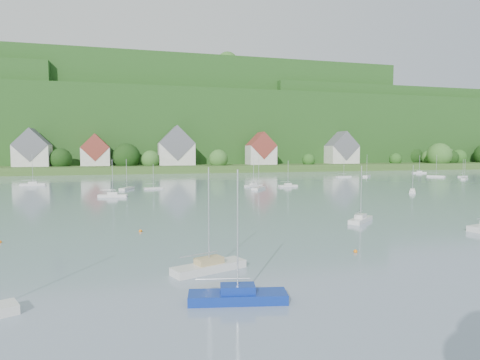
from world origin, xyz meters
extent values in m
cube|color=#35541F|center=(0.00, 200.00, 1.50)|extent=(600.00, 60.00, 3.00)
cube|color=#154114|center=(0.00, 275.00, 20.00)|extent=(620.00, 160.00, 40.00)
cube|color=#154114|center=(10.00, 270.00, 28.00)|extent=(240.00, 130.00, 60.00)
cube|color=#154114|center=(160.00, 255.00, 22.00)|extent=(200.00, 110.00, 48.00)
sphere|color=#2D5F23|center=(141.50, 180.22, 7.19)|extent=(12.88, 12.88, 12.88)
sphere|color=black|center=(139.35, 197.94, 6.40)|extent=(10.46, 10.46, 10.46)
sphere|color=#235218|center=(118.43, 184.90, 5.10)|extent=(6.45, 6.45, 6.45)
sphere|color=black|center=(152.01, 194.00, 6.47)|extent=(10.68, 10.68, 10.68)
sphere|color=#2D5F23|center=(-6.80, 183.88, 5.66)|extent=(8.19, 8.19, 8.19)
sphere|color=#2D5F23|center=(153.96, 190.35, 6.41)|extent=(10.50, 10.50, 10.50)
sphere|color=black|center=(152.76, 184.28, 5.62)|extent=(8.05, 8.05, 8.05)
sphere|color=#2D5F23|center=(-51.96, 186.07, 5.11)|extent=(6.49, 6.49, 6.49)
sphere|color=#2D5F23|center=(46.85, 192.08, 6.95)|extent=(12.16, 12.16, 12.16)
sphere|color=#2D5F23|center=(22.99, 179.93, 5.84)|extent=(8.73, 8.73, 8.73)
sphere|color=black|center=(-43.87, 185.86, 6.03)|extent=(9.32, 9.32, 9.32)
sphere|color=#235218|center=(159.04, 186.11, 5.87)|extent=(8.84, 8.84, 8.84)
sphere|color=#235218|center=(67.84, 181.69, 5.03)|extent=(6.24, 6.24, 6.24)
sphere|color=black|center=(89.43, 194.54, 5.65)|extent=(8.16, 8.16, 8.16)
sphere|color=#2D5F23|center=(144.77, 192.32, 5.63)|extent=(8.09, 8.09, 8.09)
sphere|color=black|center=(-17.00, 186.36, 6.87)|extent=(11.92, 11.92, 11.92)
sphere|color=#235218|center=(-84.27, 263.14, 51.80)|extent=(10.29, 10.29, 10.29)
sphere|color=black|center=(-68.16, 251.39, 51.26)|extent=(7.18, 7.18, 7.18)
sphere|color=#235218|center=(39.50, 255.03, 60.25)|extent=(12.83, 12.83, 12.83)
sphere|color=#2D5F23|center=(-39.93, 242.18, 59.43)|extent=(8.18, 8.18, 8.18)
sphere|color=#235218|center=(1.11, 279.65, 60.23)|extent=(12.73, 12.73, 12.73)
sphere|color=#235218|center=(83.40, 244.53, 60.01)|extent=(11.50, 11.50, 11.50)
sphere|color=#235218|center=(60.71, 274.89, 60.56)|extent=(14.65, 14.65, 14.65)
sphere|color=#2D5F23|center=(39.25, 231.29, 60.09)|extent=(11.95, 11.95, 11.95)
sphere|color=#235218|center=(119.44, 238.58, 59.71)|extent=(9.76, 9.76, 9.76)
sphere|color=#2D5F23|center=(-47.14, 274.29, 59.24)|extent=(7.07, 7.07, 7.07)
sphere|color=black|center=(-3.47, 243.31, 59.44)|extent=(8.21, 8.21, 8.21)
sphere|color=#2D5F23|center=(-22.82, 267.10, 60.14)|extent=(12.24, 12.24, 12.24)
sphere|color=#2D5F23|center=(114.51, 242.98, 59.58)|extent=(9.00, 9.00, 9.00)
sphere|color=#235218|center=(101.03, 257.97, 59.41)|extent=(8.03, 8.03, 8.03)
sphere|color=#2D5F23|center=(176.64, 258.30, 47.67)|extent=(9.52, 9.52, 9.52)
sphere|color=#2D5F23|center=(233.20, 259.00, 47.60)|extent=(9.12, 9.12, 9.12)
sphere|color=#2D5F23|center=(100.48, 258.36, 48.62)|extent=(14.97, 14.97, 14.97)
sphere|color=black|center=(161.92, 228.86, 47.32)|extent=(7.52, 7.52, 7.52)
sphere|color=#235218|center=(78.67, 255.82, 47.71)|extent=(9.78, 9.78, 9.78)
sphere|color=#235218|center=(119.68, 254.71, 48.10)|extent=(12.02, 12.02, 12.02)
sphere|color=black|center=(137.90, 236.02, 48.02)|extent=(11.57, 11.57, 11.57)
sphere|color=#235218|center=(122.43, 222.73, 48.21)|extent=(12.65, 12.65, 12.65)
sphere|color=#2D5F23|center=(142.64, 228.37, 47.45)|extent=(8.28, 8.28, 8.28)
sphere|color=black|center=(167.90, 264.31, 47.31)|extent=(7.47, 7.47, 7.47)
sphere|color=#2D5F23|center=(99.14, 247.22, 47.66)|extent=(9.48, 9.48, 9.48)
sphere|color=black|center=(189.44, 271.22, 41.48)|extent=(8.43, 8.43, 8.43)
sphere|color=#235218|center=(-39.98, 262.14, 42.10)|extent=(12.01, 12.01, 12.01)
sphere|color=black|center=(182.06, 244.68, 42.37)|extent=(13.54, 13.54, 13.54)
sphere|color=black|center=(118.67, 252.35, 42.64)|extent=(15.08, 15.08, 15.08)
sphere|color=#2D5F23|center=(108.41, 268.02, 42.80)|extent=(15.99, 15.99, 15.99)
sphere|color=black|center=(-3.70, 272.21, 42.75)|extent=(15.72, 15.72, 15.72)
sphere|color=#2D5F23|center=(218.40, 301.50, 42.48)|extent=(14.17, 14.17, 14.17)
sphere|color=#235218|center=(10.88, 267.92, 41.84)|extent=(10.54, 10.54, 10.54)
cube|color=#BDB7AC|center=(-55.00, 187.00, 7.50)|extent=(14.00, 10.00, 9.00)
cube|color=#5A5A62|center=(-55.00, 187.00, 12.00)|extent=(14.00, 10.40, 14.00)
cube|color=#BDB7AC|center=(-30.00, 189.00, 7.00)|extent=(12.00, 9.00, 8.00)
cube|color=maroon|center=(-30.00, 189.00, 11.00)|extent=(12.00, 9.36, 12.00)
cube|color=#BDB7AC|center=(5.00, 188.00, 8.00)|extent=(16.00, 11.00, 10.00)
cube|color=#5A5A62|center=(5.00, 188.00, 13.00)|extent=(16.00, 11.44, 16.00)
cube|color=#BDB7AC|center=(45.00, 186.00, 7.50)|extent=(13.00, 10.00, 9.00)
cube|color=maroon|center=(45.00, 186.00, 12.00)|extent=(13.00, 10.40, 13.00)
cube|color=#BDB7AC|center=(90.00, 190.00, 7.50)|extent=(15.00, 10.00, 9.00)
cube|color=#5A5A62|center=(90.00, 190.00, 12.00)|extent=(15.00, 10.40, 15.00)
cube|color=navy|center=(-8.60, 23.45, 0.32)|extent=(6.54, 2.93, 0.63)
cube|color=navy|center=(-8.60, 23.45, 0.88)|extent=(2.40, 1.63, 0.50)
cylinder|color=silver|center=(-8.60, 23.45, 4.58)|extent=(0.10, 0.10, 7.89)
cylinder|color=silver|center=(-9.53, 23.63, 1.53)|extent=(3.43, 0.74, 0.08)
cube|color=silver|center=(-9.14, 30.56, 0.31)|extent=(6.43, 3.86, 0.62)
cube|color=tan|center=(-9.14, 30.56, 0.87)|extent=(2.47, 1.92, 0.50)
cylinder|color=silver|center=(-9.14, 30.56, 4.51)|extent=(0.10, 0.10, 7.77)
cylinder|color=silver|center=(-10.01, 30.22, 1.52)|extent=(3.22, 1.31, 0.08)
cube|color=silver|center=(14.98, 47.77, 0.28)|extent=(5.32, 4.93, 0.57)
cube|color=silver|center=(14.98, 47.77, 0.82)|extent=(2.23, 2.14, 0.50)
cylinder|color=silver|center=(14.98, 47.77, 4.11)|extent=(0.10, 0.10, 7.09)
cylinder|color=silver|center=(14.34, 47.21, 1.47)|extent=(2.40, 2.11, 0.08)
sphere|color=orange|center=(5.47, 32.95, 0.00)|extent=(0.38, 0.38, 0.38)
sphere|color=orange|center=(-14.14, 48.37, 0.00)|extent=(0.39, 0.39, 0.39)
sphere|color=orange|center=(-28.57, 46.11, 0.00)|extent=(0.38, 0.38, 0.38)
cube|color=silver|center=(102.97, 146.90, 0.29)|extent=(5.92, 2.77, 0.57)
cube|color=silver|center=(102.97, 146.90, 0.82)|extent=(2.19, 1.52, 0.50)
cylinder|color=silver|center=(102.97, 146.90, 4.14)|extent=(0.10, 0.10, 7.14)
cylinder|color=silver|center=(102.13, 147.08, 1.47)|extent=(3.09, 0.74, 0.08)
cube|color=silver|center=(15.50, 95.65, 0.30)|extent=(4.90, 5.73, 0.59)
cylinder|color=silver|center=(15.50, 95.65, 4.30)|extent=(0.10, 0.10, 7.42)
cylinder|color=silver|center=(14.97, 94.94, 1.49)|extent=(2.03, 2.65, 0.08)
cube|color=silver|center=(101.60, 121.80, 0.24)|extent=(4.92, 2.97, 0.48)
cylinder|color=silver|center=(101.60, 121.80, 3.45)|extent=(0.10, 0.10, 5.95)
cylinder|color=silver|center=(100.94, 121.55, 1.38)|extent=(2.47, 1.02, 0.08)
cube|color=silver|center=(-41.36, 122.08, 0.32)|extent=(6.49, 1.97, 0.65)
cube|color=silver|center=(-41.36, 122.08, 0.90)|extent=(2.29, 1.32, 0.50)
cylinder|color=silver|center=(-41.36, 122.08, 4.68)|extent=(0.10, 0.10, 8.06)
cylinder|color=silver|center=(-42.33, 122.05, 1.55)|extent=(3.55, 0.17, 0.08)
cube|color=silver|center=(68.75, 132.37, 0.31)|extent=(5.44, 5.66, 0.61)
cylinder|color=silver|center=(68.75, 132.37, 4.45)|extent=(0.10, 0.10, 7.67)
cylinder|color=silver|center=(68.12, 131.70, 1.51)|extent=(2.36, 2.52, 0.08)
cube|color=silver|center=(47.59, 79.38, 0.23)|extent=(3.94, 4.49, 0.47)
cube|color=silver|center=(47.59, 79.38, 0.72)|extent=(1.74, 1.86, 0.50)
cylinder|color=silver|center=(47.59, 79.38, 3.40)|extent=(0.10, 0.10, 5.86)
cylinder|color=silver|center=(47.15, 78.83, 1.37)|extent=(1.67, 2.07, 0.08)
cube|color=silver|center=(-9.78, 103.20, 0.23)|extent=(4.80, 2.06, 0.46)
cylinder|color=silver|center=(-9.78, 103.20, 3.37)|extent=(0.10, 0.10, 5.81)
cylinder|color=silver|center=(-10.47, 103.09, 1.36)|extent=(2.53, 0.50, 0.08)
cube|color=silver|center=(-16.24, 103.47, 0.28)|extent=(3.77, 5.72, 0.56)
cylinder|color=silver|center=(-16.24, 103.47, 4.05)|extent=(0.10, 0.10, 6.98)
cylinder|color=silver|center=(-16.59, 102.71, 1.46)|extent=(1.37, 2.82, 0.08)
cube|color=silver|center=(16.57, 103.70, 0.26)|extent=(5.30, 3.20, 0.51)
cube|color=silver|center=(16.57, 103.70, 0.76)|extent=(2.04, 1.59, 0.50)
cylinder|color=silver|center=(16.57, 103.70, 3.72)|extent=(0.10, 0.10, 6.41)
cylinder|color=silver|center=(15.85, 103.43, 1.41)|extent=(2.65, 1.10, 0.08)
cube|color=silver|center=(-18.90, 87.49, 0.29)|extent=(6.05, 2.61, 0.59)
cube|color=silver|center=(-18.90, 87.49, 0.84)|extent=(2.21, 1.48, 0.50)
cylinder|color=silver|center=(-18.90, 87.49, 4.24)|extent=(0.10, 0.10, 7.32)
cylinder|color=silver|center=(-19.76, 87.64, 1.49)|extent=(3.19, 0.63, 0.08)
cube|color=silver|center=(58.36, 130.51, 0.28)|extent=(5.85, 2.29, 0.57)
cylinder|color=silver|center=(58.36, 130.51, 4.13)|extent=(0.10, 0.10, 7.12)
cylinder|color=silver|center=(57.51, 130.41, 1.47)|extent=(3.12, 0.47, 0.08)
cube|color=silver|center=(92.28, 124.37, 0.30)|extent=(4.86, 5.89, 0.60)
cylinder|color=silver|center=(92.28, 124.37, 4.36)|extent=(0.10, 0.10, 7.52)
cylinder|color=silver|center=(91.76, 125.10, 1.50)|extent=(1.98, 2.75, 0.08)
cube|color=silver|center=(25.32, 100.78, 0.26)|extent=(5.28, 1.84, 0.52)
cube|color=silver|center=(25.32, 100.78, 0.77)|extent=(1.89, 1.15, 0.50)
cylinder|color=silver|center=(25.32, 100.78, 3.76)|extent=(0.10, 0.10, 6.48)
cylinder|color=silver|center=(24.55, 100.72, 1.42)|extent=(2.85, 0.30, 0.08)
cube|color=silver|center=(93.27, 112.18, 0.25)|extent=(4.83, 4.12, 0.50)
cylinder|color=silver|center=(93.27, 112.18, 3.62)|extent=(0.10, 0.10, 6.25)
cylinder|color=silver|center=(92.67, 111.73, 1.40)|extent=(2.24, 1.72, 0.08)
camera|label=1|loc=(-15.05, -1.44, 9.72)|focal=30.73mm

